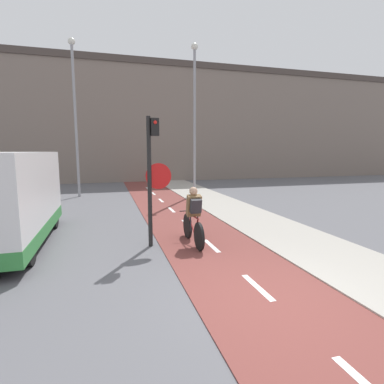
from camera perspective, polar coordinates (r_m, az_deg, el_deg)
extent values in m
plane|color=#5B5B60|center=(5.49, 14.97, -19.46)|extent=(120.00, 120.00, 0.00)
cube|color=brown|center=(5.49, 14.97, -19.36)|extent=(2.60, 60.00, 0.02)
cube|color=white|center=(5.87, 12.36, -17.26)|extent=(0.12, 1.10, 0.00)
cube|color=white|center=(8.00, 3.72, -10.17)|extent=(0.12, 1.10, 0.00)
cube|color=white|center=(10.30, -0.99, -6.03)|extent=(0.12, 1.10, 0.00)
cube|color=white|center=(12.67, -3.93, -3.40)|extent=(0.12, 1.10, 0.00)
cube|color=white|center=(15.08, -5.92, -1.60)|extent=(0.12, 1.10, 0.00)
cube|color=white|center=(17.52, -7.35, -0.30)|extent=(0.12, 1.10, 0.00)
cube|color=white|center=(19.98, -8.44, 0.68)|extent=(0.12, 1.10, 0.00)
cube|color=slate|center=(26.96, -10.69, 12.17)|extent=(60.00, 5.00, 9.14)
cube|color=#473D38|center=(27.75, -10.96, 22.14)|extent=(60.00, 5.20, 0.50)
cylinder|color=black|center=(7.76, -8.09, 1.73)|extent=(0.11, 0.11, 3.35)
cube|color=black|center=(7.76, -7.13, 12.16)|extent=(0.20, 0.20, 0.44)
sphere|color=red|center=(7.66, -7.02, 13.04)|extent=(0.09, 0.09, 0.09)
cone|color=red|center=(7.77, -6.39, 3.01)|extent=(0.67, 0.01, 0.67)
cone|color=silver|center=(7.78, -6.39, 3.02)|extent=(0.60, 0.02, 0.60)
cylinder|color=gray|center=(17.45, -21.28, 12.23)|extent=(0.14, 0.14, 7.96)
sphere|color=silver|center=(18.26, -21.98, 25.09)|extent=(0.36, 0.36, 0.36)
cylinder|color=gray|center=(16.75, 0.48, 12.77)|extent=(0.14, 0.14, 7.85)
sphere|color=silver|center=(17.56, 0.50, 25.99)|extent=(0.36, 0.36, 0.36)
cylinder|color=black|center=(7.59, 1.36, -8.49)|extent=(0.07, 0.72, 0.72)
cylinder|color=black|center=(8.63, -0.86, -6.48)|extent=(0.07, 0.72, 0.72)
cylinder|color=maroon|center=(8.26, -0.24, -5.79)|extent=(0.04, 0.71, 0.44)
cylinder|color=maroon|center=(7.77, 0.81, -6.53)|extent=(0.04, 0.37, 0.47)
cylinder|color=maroon|center=(8.05, 0.10, -4.53)|extent=(0.04, 1.04, 0.07)
cylinder|color=maroon|center=(7.79, 0.89, -8.13)|extent=(0.04, 0.43, 0.05)
cylinder|color=black|center=(8.53, -0.87, -3.60)|extent=(0.46, 0.03, 0.03)
cube|color=brown|center=(7.87, 0.35, -2.59)|extent=(0.36, 0.31, 0.59)
sphere|color=tan|center=(7.85, 0.27, 0.18)|extent=(0.22, 0.22, 0.22)
cylinder|color=#232328|center=(7.91, -0.28, -5.91)|extent=(0.04, 0.07, 0.45)
cylinder|color=#232328|center=(7.96, 1.11, -5.81)|extent=(0.04, 0.07, 0.45)
cube|color=#28282D|center=(7.70, 0.72, -2.68)|extent=(0.28, 0.23, 0.39)
cube|color=silver|center=(9.16, -32.75, -0.57)|extent=(2.16, 5.17, 2.21)
cube|color=#33843D|center=(9.32, -32.32, -6.21)|extent=(2.17, 5.18, 0.36)
cube|color=black|center=(11.59, -29.29, 3.13)|extent=(1.94, 0.04, 0.70)
cylinder|color=black|center=(10.73, -24.80, -4.41)|extent=(0.18, 0.70, 0.70)
cylinder|color=black|center=(7.52, -28.68, -9.70)|extent=(0.18, 0.70, 0.70)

